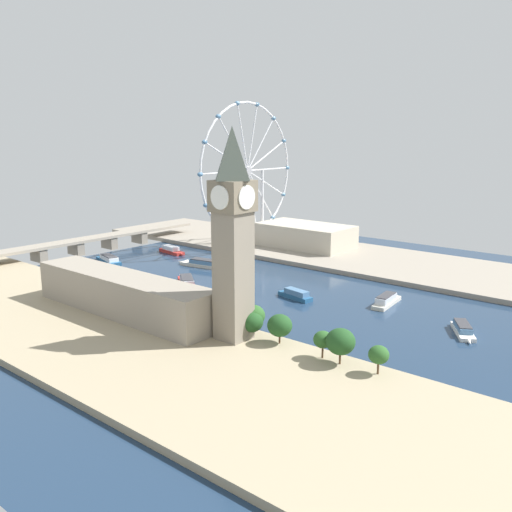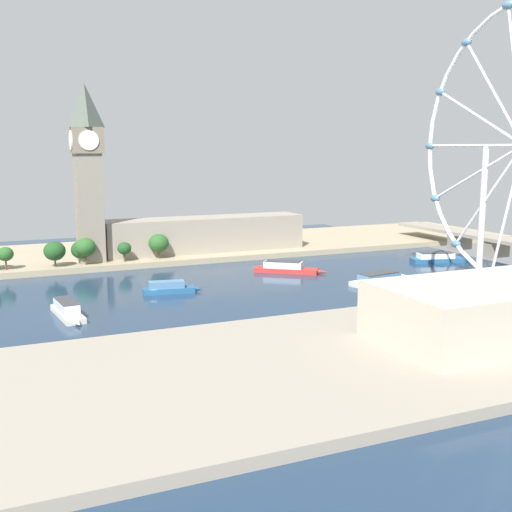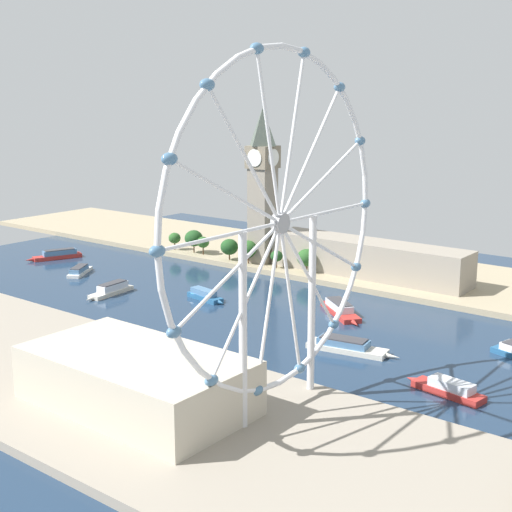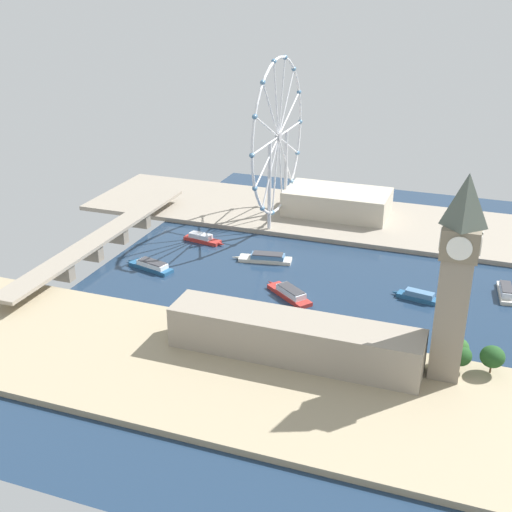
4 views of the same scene
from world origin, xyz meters
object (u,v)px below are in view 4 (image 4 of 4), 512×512
Objects in this scene: tour_boat_2 at (151,266)px; tour_boat_3 at (202,239)px; riverside_hall at (337,202)px; ferris_wheel at (278,138)px; tour_boat_4 at (290,293)px; tour_boat_0 at (266,258)px; clock_tower at (456,276)px; tour_boat_1 at (417,296)px; parliament_block at (294,338)px; tour_boat_6 at (506,291)px; river_bridge at (104,238)px.

tour_boat_2 is 50.71m from tour_boat_3.
riverside_hall is 103.78m from tour_boat_3.
tour_boat_4 is (-104.31, -41.39, -58.20)m from ferris_wheel.
tour_boat_0 is 68.83m from tour_boat_2.
tour_boat_2 is 1.06× the size of tour_boat_4.
tour_boat_3 is 0.92× the size of tour_boat_4.
tour_boat_1 is at bearing 15.49° from clock_tower.
parliament_block is 194.78m from riverside_hall.
tour_boat_4 is at bearing -177.48° from riverside_hall.
tour_boat_6 reaches higher than tour_boat_4.
tour_boat_4 is (-40.83, -27.91, 0.21)m from tour_boat_0.
tour_boat_0 is at bearing -135.63° from tour_boat_2.
tour_boat_6 is (103.76, -88.78, -10.16)m from parliament_block.
parliament_block is 153.47m from tour_boat_3.
tour_boat_2 is (-124.56, 81.99, -9.40)m from riverside_hall.
clock_tower is 230.56m from river_bridge.
river_bridge is at bearing -137.53° from tour_boat_3.
parliament_block is 93.89m from tour_boat_1.
river_bridge is 62.56m from tour_boat_3.
clock_tower reaches higher than tour_boat_1.
riverside_hall is at bearing 26.42° from clock_tower.
tour_boat_6 reaches higher than tour_boat_0.
tour_boat_6 is (42.18, -109.63, 0.07)m from tour_boat_4.
tour_boat_2 is 1.09× the size of tour_boat_6.
tour_boat_2 is at bearing -110.36° from river_bridge.
ferris_wheel is at bearing 61.48° from tour_boat_6.
river_bridge is at bearing 0.73° from tour_boat_0.
riverside_hall is at bearing -48.38° from river_bridge.
tour_boat_1 is at bearing -147.34° from riverside_hall.
clock_tower is 208.60m from riverside_hall.
tour_boat_4 is at bearing -99.71° from river_bridge.
parliament_block is 3.52× the size of tour_boat_4.
tour_boat_0 is 1.11× the size of tour_boat_2.
tour_boat_2 is (59.18, 173.26, -47.13)m from clock_tower.
tour_boat_2 is (-15.23, -41.06, -6.03)m from river_bridge.
riverside_hall is at bearing -52.76° from ferris_wheel.
ferris_wheel reaches higher than tour_boat_2.
parliament_block is 1.56× the size of riverside_hall.
tour_boat_0 is at bearing -18.03° from tour_boat_4.
tour_boat_4 is (-20.46, 65.32, 0.16)m from tour_boat_1.
tour_boat_3 is (49.52, -10.93, -0.04)m from tour_boat_2.
tour_boat_1 is 0.75× the size of tour_boat_2.
tour_boat_3 is at bearing 143.54° from ferris_wheel.
ferris_wheel is at bearing 127.24° from riverside_hall.
tour_boat_1 is (-1.60, -194.13, -6.07)m from river_bridge.
ferris_wheel is at bearing -27.84° from tour_boat_1.
tour_boat_3 is (15.51, 48.92, 0.05)m from tour_boat_0.
riverside_hall is at bearing 46.14° from tour_boat_6.
clock_tower reaches higher than riverside_hall.
tour_boat_4 is at bearing 114.55° from tour_boat_0.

